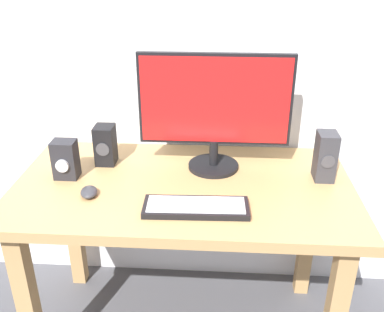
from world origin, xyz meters
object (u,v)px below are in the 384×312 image
object	(u,v)px
monitor	(215,108)
audio_controller	(65,159)
mouse	(89,192)
speaker_left	(105,145)
desk	(183,207)
speaker_right	(325,156)
keyboard_primary	(196,207)

from	to	relation	value
monitor	audio_controller	bearing A→B (deg)	-167.50
mouse	speaker_left	world-z (taller)	speaker_left
desk	speaker_right	bearing A→B (deg)	7.80
monitor	audio_controller	xyz separation A→B (m)	(-0.59, -0.13, -0.19)
monitor	speaker_right	bearing A→B (deg)	-9.62
speaker_right	monitor	bearing A→B (deg)	170.38
desk	mouse	world-z (taller)	mouse
keyboard_primary	mouse	distance (m)	0.41
desk	speaker_left	size ratio (longest dim) A/B	7.89
keyboard_primary	mouse	xyz separation A→B (m)	(-0.41, 0.07, 0.00)
desk	keyboard_primary	xyz separation A→B (m)	(0.06, -0.19, 0.12)
speaker_right	mouse	bearing A→B (deg)	-167.78
desk	mouse	xyz separation A→B (m)	(-0.34, -0.12, 0.13)
keyboard_primary	speaker_right	distance (m)	0.57
keyboard_primary	mouse	bearing A→B (deg)	169.84
keyboard_primary	speaker_right	world-z (taller)	speaker_right
monitor	speaker_left	world-z (taller)	monitor
monitor	keyboard_primary	size ratio (longest dim) A/B	1.62
desk	keyboard_primary	world-z (taller)	keyboard_primary
desk	audio_controller	world-z (taller)	audio_controller
desk	speaker_left	distance (m)	0.43
mouse	desk	bearing A→B (deg)	6.20
keyboard_primary	speaker_left	distance (m)	0.54
mouse	keyboard_primary	bearing A→B (deg)	-23.03
speaker_right	audio_controller	distance (m)	1.03
speaker_left	monitor	bearing A→B (deg)	-0.77
monitor	speaker_right	size ratio (longest dim) A/B	3.11
keyboard_primary	audio_controller	xyz separation A→B (m)	(-0.53, 0.21, 0.07)
desk	speaker_left	world-z (taller)	speaker_left
audio_controller	speaker_right	bearing A→B (deg)	3.10
mouse	audio_controller	distance (m)	0.20
speaker_left	desk	bearing A→B (deg)	-24.53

